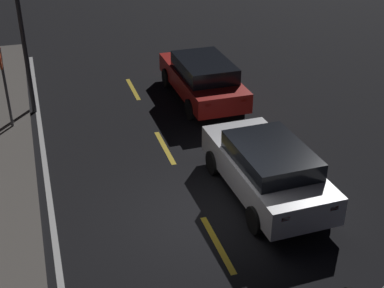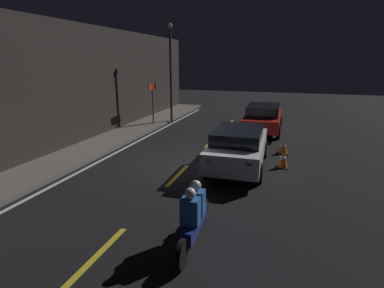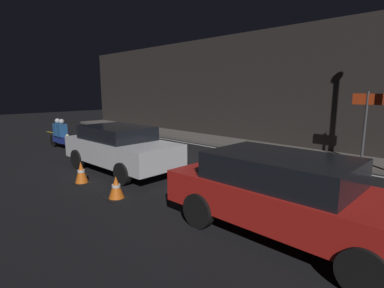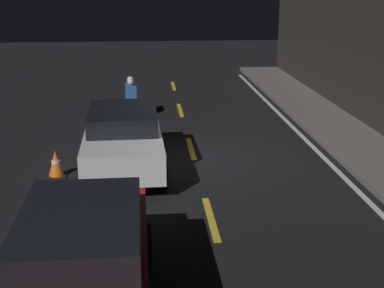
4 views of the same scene
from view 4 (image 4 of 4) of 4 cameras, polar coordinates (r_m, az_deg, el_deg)
The scene contains 12 objects.
ground_plane at distance 13.60m, azimuth 0.25°, elevation -1.73°, with size 56.00×56.00×0.00m, color black.
raised_curb at distance 14.69m, azimuth 18.27°, elevation -0.88°, with size 28.00×1.92×0.15m.
lane_dash_a at distance 23.27m, azimuth -2.00°, elevation 6.20°, with size 2.00×0.14×0.01m.
lane_dash_b at distance 18.87m, azimuth -1.27°, elevation 3.64°, with size 2.00×0.14×0.01m.
lane_dash_c at distance 14.55m, azimuth -0.11°, elevation -0.46°, with size 2.00×0.14×0.01m.
lane_dash_d at distance 10.36m, azimuth 2.03°, elevation -7.93°, with size 2.00×0.14×0.01m.
lane_solid_kerb at distance 14.28m, azimuth 13.77°, elevation -1.29°, with size 25.20×0.14×0.01m.
sedan_white at distance 12.90m, azimuth -7.36°, elevation 0.68°, with size 4.26×2.00×1.44m.
taxi_red at distance 7.38m, azimuth -11.75°, elevation -12.46°, with size 4.57×1.94×1.46m.
motorcycle at distance 17.75m, azimuth -6.52°, elevation 4.74°, with size 2.31×0.39×1.35m.
traffic_cone_near at distance 12.79m, azimuth -14.32°, elevation -2.07°, with size 0.46×0.46×0.63m.
traffic_cone_mid at distance 11.16m, azimuth -15.48°, elevation -5.17°, with size 0.49×0.49×0.56m.
Camera 4 is at (12.82, -1.18, 4.38)m, focal length 50.00 mm.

